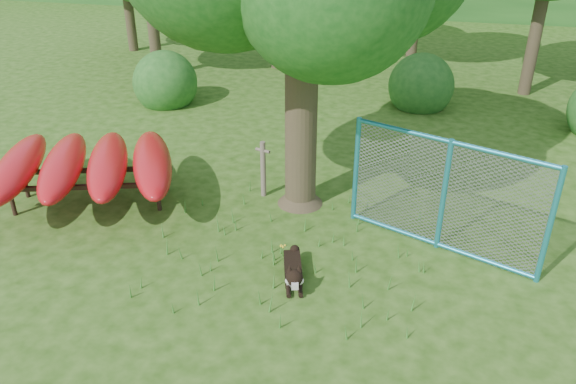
# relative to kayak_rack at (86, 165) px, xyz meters

# --- Properties ---
(ground) EXTENTS (80.00, 80.00, 0.00)m
(ground) POSITION_rel_kayak_rack_xyz_m (3.81, -1.66, -0.81)
(ground) COLOR #21470E
(ground) RESTS_ON ground
(wooden_post) EXTENTS (0.31, 0.15, 1.14)m
(wooden_post) POSITION_rel_kayak_rack_xyz_m (3.11, 1.13, -0.21)
(wooden_post) COLOR #66594C
(wooden_post) RESTS_ON ground
(kayak_rack) EXTENTS (4.28, 3.84, 1.06)m
(kayak_rack) POSITION_rel_kayak_rack_xyz_m (0.00, 0.00, 0.00)
(kayak_rack) COLOR black
(kayak_rack) RESTS_ON ground
(husky_dog) EXTENTS (0.51, 1.10, 0.50)m
(husky_dog) POSITION_rel_kayak_rack_xyz_m (4.35, -1.45, -0.64)
(husky_dog) COLOR black
(husky_dog) RESTS_ON ground
(fence_section) EXTENTS (3.12, 1.33, 3.25)m
(fence_section) POSITION_rel_kayak_rack_xyz_m (6.46, 0.09, 0.17)
(fence_section) COLOR teal
(fence_section) RESTS_ON ground
(wildflower_clump) EXTENTS (0.10, 0.10, 0.23)m
(wildflower_clump) POSITION_rel_kayak_rack_xyz_m (4.02, -0.84, -0.63)
(wildflower_clump) COLOR #3E802A
(wildflower_clump) RESTS_ON ground
(shrub_left) EXTENTS (1.80, 1.80, 1.80)m
(shrub_left) POSITION_rel_kayak_rack_xyz_m (-1.19, 5.84, -0.81)
(shrub_left) COLOR #1E581C
(shrub_left) RESTS_ON ground
(shrub_mid) EXTENTS (1.80, 1.80, 1.80)m
(shrub_mid) POSITION_rel_kayak_rack_xyz_m (5.81, 7.34, -0.81)
(shrub_mid) COLOR #1E581C
(shrub_mid) RESTS_ON ground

